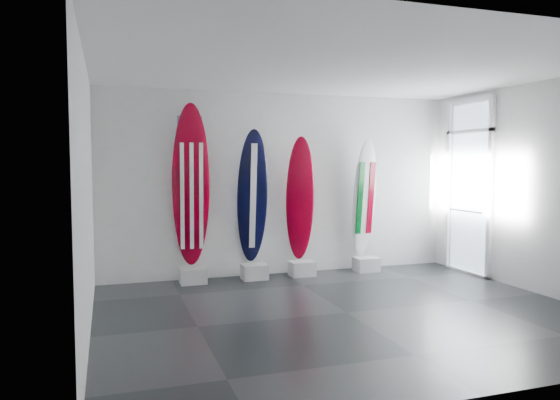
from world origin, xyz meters
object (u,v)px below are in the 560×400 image
object	(u,v)px
surfboard_usa	(191,186)
surfboard_italy	(364,198)
surfboard_swiss	(300,199)
surfboard_navy	(252,197)

from	to	relation	value
surfboard_usa	surfboard_italy	xyz separation A→B (m)	(2.97, 0.00, -0.25)
surfboard_swiss	surfboard_usa	bearing A→B (deg)	-167.36
surfboard_usa	surfboard_swiss	bearing A→B (deg)	6.34
surfboard_usa	surfboard_navy	bearing A→B (deg)	6.34
surfboard_navy	surfboard_italy	distance (m)	1.99
surfboard_swiss	surfboard_italy	distance (m)	1.18
surfboard_usa	surfboard_swiss	size ratio (longest dim) A/B	1.23
surfboard_navy	surfboard_swiss	xyz separation A→B (m)	(0.81, 0.00, -0.05)
surfboard_italy	surfboard_swiss	bearing A→B (deg)	172.71
surfboard_usa	surfboard_italy	size ratio (longest dim) A/B	1.25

